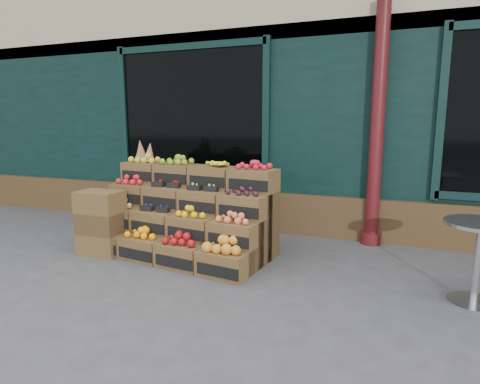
% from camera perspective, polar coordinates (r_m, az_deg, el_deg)
% --- Properties ---
extents(ground, '(60.00, 60.00, 0.00)m').
position_cam_1_polar(ground, '(4.16, -0.94, -13.37)').
color(ground, '#434346').
rests_on(ground, ground).
extents(shop_facade, '(12.00, 6.24, 4.80)m').
position_cam_1_polar(shop_facade, '(8.80, 12.07, 14.65)').
color(shop_facade, black).
rests_on(shop_facade, ground).
extents(crate_display, '(2.36, 1.36, 1.41)m').
position_cam_1_polar(crate_display, '(5.16, -7.86, -3.76)').
color(crate_display, brown).
rests_on(crate_display, ground).
extents(spare_crates, '(0.54, 0.38, 0.80)m').
position_cam_1_polar(spare_crates, '(5.33, -19.15, -4.13)').
color(spare_crates, brown).
rests_on(spare_crates, ground).
extents(bistro_table, '(0.62, 0.62, 0.78)m').
position_cam_1_polar(bistro_table, '(4.21, 30.79, -7.54)').
color(bistro_table, '#B4B6BB').
rests_on(bistro_table, ground).
extents(shopkeeper, '(0.80, 0.52, 2.18)m').
position_cam_1_polar(shopkeeper, '(7.01, -7.36, 5.33)').
color(shopkeeper, '#13451D').
rests_on(shopkeeper, ground).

